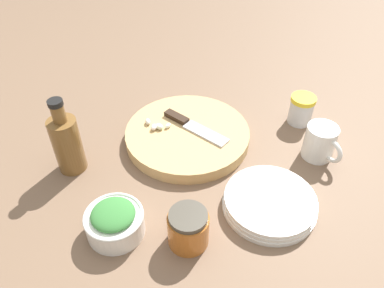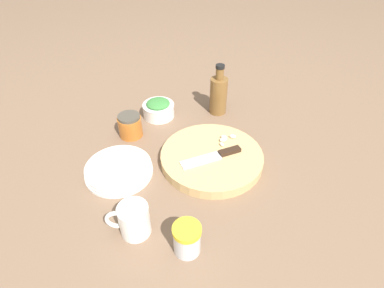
{
  "view_description": "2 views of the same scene",
  "coord_description": "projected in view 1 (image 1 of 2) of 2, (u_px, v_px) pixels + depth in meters",
  "views": [
    {
      "loc": [
        0.31,
        0.57,
        0.63
      ],
      "look_at": [
        0.04,
        -0.03,
        0.04
      ],
      "focal_mm": 35.0,
      "sensor_mm": 36.0,
      "label": 1
    },
    {
      "loc": [
        -0.67,
        -0.08,
        0.62
      ],
      "look_at": [
        0.02,
        -0.04,
        0.07
      ],
      "focal_mm": 28.0,
      "sensor_mm": 36.0,
      "label": 2
    }
  ],
  "objects": [
    {
      "name": "oil_bottle",
      "position": [
        67.0,
        143.0,
        0.83
      ],
      "size": [
        0.06,
        0.06,
        0.19
      ],
      "color": "brown",
      "rests_on": "ground_plane"
    },
    {
      "name": "coffee_mug",
      "position": [
        320.0,
        142.0,
        0.88
      ],
      "size": [
        0.07,
        0.11,
        0.09
      ],
      "color": "silver",
      "rests_on": "ground_plane"
    },
    {
      "name": "herb_bowl",
      "position": [
        115.0,
        221.0,
        0.73
      ],
      "size": [
        0.12,
        0.12,
        0.07
      ],
      "color": "silver",
      "rests_on": "ground_plane"
    },
    {
      "name": "cutting_board",
      "position": [
        187.0,
        135.0,
        0.95
      ],
      "size": [
        0.31,
        0.31,
        0.03
      ],
      "color": "tan",
      "rests_on": "ground_plane"
    },
    {
      "name": "honey_jar",
      "position": [
        188.0,
        228.0,
        0.71
      ],
      "size": [
        0.08,
        0.08,
        0.08
      ],
      "color": "#B26023",
      "rests_on": "ground_plane"
    },
    {
      "name": "garlic_cloves",
      "position": [
        156.0,
        125.0,
        0.94
      ],
      "size": [
        0.06,
        0.06,
        0.01
      ],
      "color": "silver",
      "rests_on": "cutting_board"
    },
    {
      "name": "ground_plane",
      "position": [
        211.0,
        162.0,
        0.9
      ],
      "size": [
        5.0,
        5.0,
        0.0
      ],
      "primitive_type": "plane",
      "color": "brown"
    },
    {
      "name": "spice_jar",
      "position": [
        301.0,
        109.0,
        0.99
      ],
      "size": [
        0.06,
        0.06,
        0.08
      ],
      "color": "silver",
      "rests_on": "ground_plane"
    },
    {
      "name": "chef_knife",
      "position": [
        191.0,
        125.0,
        0.94
      ],
      "size": [
        0.11,
        0.18,
        0.01
      ],
      "rotation": [
        0.0,
        0.0,
        0.46
      ],
      "color": "black",
      "rests_on": "cutting_board"
    },
    {
      "name": "plate_stack",
      "position": [
        270.0,
        203.0,
        0.78
      ],
      "size": [
        0.2,
        0.2,
        0.03
      ],
      "color": "silver",
      "rests_on": "ground_plane"
    }
  ]
}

